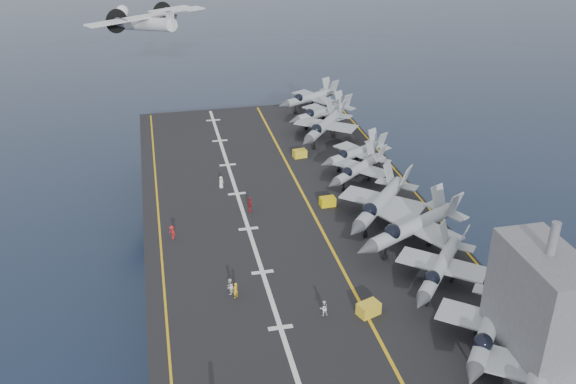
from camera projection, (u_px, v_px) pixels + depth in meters
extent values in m
plane|color=#142135|center=(294.00, 290.00, 86.87)|extent=(500.00, 500.00, 0.00)
cube|color=#56595E|center=(294.00, 259.00, 84.61)|extent=(36.00, 90.00, 10.00)
cube|color=black|center=(295.00, 225.00, 82.27)|extent=(38.00, 92.00, 0.40)
cube|color=gold|center=(317.00, 221.00, 82.74)|extent=(0.35, 90.00, 0.02)
cube|color=silver|center=(248.00, 229.00, 81.03)|extent=(0.50, 90.00, 0.02)
cube|color=gold|center=(160.00, 238.00, 78.94)|extent=(0.25, 90.00, 0.02)
cube|color=gold|center=(429.00, 209.00, 85.68)|extent=(0.25, 90.00, 0.02)
imported|color=gold|center=(236.00, 290.00, 67.69)|extent=(1.31, 1.27, 1.83)
imported|color=silver|center=(230.00, 287.00, 68.25)|extent=(1.27, 1.35, 1.88)
imported|color=#B21919|center=(172.00, 232.00, 78.53)|extent=(1.17, 1.27, 1.76)
imported|color=#A71821|center=(250.00, 205.00, 84.66)|extent=(1.01, 1.36, 2.07)
imported|color=white|center=(221.00, 182.00, 91.09)|extent=(1.20, 1.26, 1.75)
imported|color=silver|center=(324.00, 308.00, 65.00)|extent=(1.09, 0.77, 1.75)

